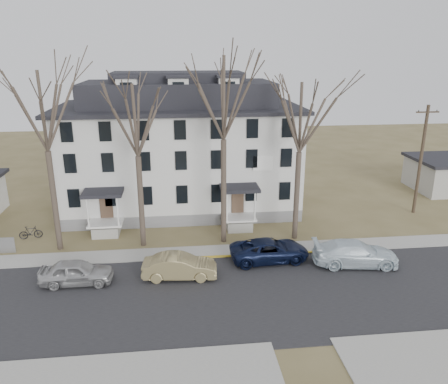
{
  "coord_description": "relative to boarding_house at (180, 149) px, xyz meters",
  "views": [
    {
      "loc": [
        -2.34,
        -20.31,
        13.86
      ],
      "look_at": [
        0.94,
        9.0,
        4.19
      ],
      "focal_mm": 35.0,
      "sensor_mm": 36.0,
      "label": 1
    }
  ],
  "objects": [
    {
      "name": "car_silver",
      "position": [
        -6.71,
        -13.43,
        -4.62
      ],
      "size": [
        4.46,
        1.84,
        1.51
      ],
      "primitive_type": "imported",
      "rotation": [
        0.0,
        0.0,
        1.56
      ],
      "color": "#AEAEAE",
      "rests_on": "ground"
    },
    {
      "name": "yellow_curb",
      "position": [
        7.0,
        -10.85,
        -5.38
      ],
      "size": [
        14.0,
        0.25,
        0.06
      ],
      "primitive_type": "cube",
      "color": "gold",
      "rests_on": "ground"
    },
    {
      "name": "main_road",
      "position": [
        2.0,
        -15.95,
        -5.38
      ],
      "size": [
        120.0,
        10.0,
        0.04
      ],
      "primitive_type": "cube",
      "color": "#27272A",
      "rests_on": "ground"
    },
    {
      "name": "ground",
      "position": [
        2.0,
        -17.95,
        -5.38
      ],
      "size": [
        120.0,
        120.0,
        0.0
      ],
      "primitive_type": "plane",
      "color": "olive",
      "rests_on": "ground"
    },
    {
      "name": "far_sidewalk",
      "position": [
        2.0,
        -9.95,
        -5.38
      ],
      "size": [
        120.0,
        2.0,
        0.08
      ],
      "primitive_type": "cube",
      "color": "#A09F97",
      "rests_on": "ground"
    },
    {
      "name": "tree_mid_left",
      "position": [
        -3.0,
        -8.15,
        4.22
      ],
      "size": [
        7.8,
        7.8,
        12.74
      ],
      "color": "#473B31",
      "rests_on": "ground"
    },
    {
      "name": "car_navy",
      "position": [
        5.76,
        -11.68,
        -4.63
      ],
      "size": [
        5.51,
        2.79,
        1.49
      ],
      "primitive_type": "imported",
      "rotation": [
        0.0,
        0.0,
        1.63
      ],
      "color": "black",
      "rests_on": "ground"
    },
    {
      "name": "car_tan",
      "position": [
        -0.38,
        -13.4,
        -4.61
      ],
      "size": [
        4.78,
        1.97,
        1.54
      ],
      "primitive_type": "imported",
      "rotation": [
        0.0,
        0.0,
        1.5
      ],
      "color": "#8F8053",
      "rests_on": "ground"
    },
    {
      "name": "tree_mid_right",
      "position": [
        8.5,
        -8.15,
        4.22
      ],
      "size": [
        7.8,
        7.8,
        12.74
      ],
      "color": "#473B31",
      "rests_on": "ground"
    },
    {
      "name": "bicycle_right",
      "position": [
        -11.62,
        -6.14,
        -4.87
      ],
      "size": [
        1.75,
        0.77,
        1.02
      ],
      "primitive_type": "imported",
      "rotation": [
        0.0,
        0.0,
        1.75
      ],
      "color": "black",
      "rests_on": "ground"
    },
    {
      "name": "boarding_house",
      "position": [
        0.0,
        0.0,
        0.0
      ],
      "size": [
        20.8,
        12.36,
        12.05
      ],
      "color": "slate",
      "rests_on": "ground"
    },
    {
      "name": "utility_pole_far",
      "position": [
        20.5,
        -3.95,
        -0.47
      ],
      "size": [
        2.0,
        0.28,
        9.5
      ],
      "color": "#3D3023",
      "rests_on": "ground"
    },
    {
      "name": "tree_far_left",
      "position": [
        -9.0,
        -8.15,
        4.96
      ],
      "size": [
        8.4,
        8.4,
        13.72
      ],
      "color": "#473B31",
      "rests_on": "ground"
    },
    {
      "name": "bicycle_left",
      "position": [
        -6.22,
        -5.89,
        -4.9
      ],
      "size": [
        1.93,
        1.09,
        0.96
      ],
      "primitive_type": "imported",
      "rotation": [
        0.0,
        0.0,
        1.31
      ],
      "color": "black",
      "rests_on": "ground"
    },
    {
      "name": "tree_center",
      "position": [
        3.0,
        -8.15,
        5.71
      ],
      "size": [
        9.0,
        9.0,
        14.7
      ],
      "color": "#473B31",
      "rests_on": "ground"
    },
    {
      "name": "car_white",
      "position": [
        11.36,
        -12.93,
        -4.56
      ],
      "size": [
        5.89,
        2.96,
        1.64
      ],
      "primitive_type": "imported",
      "rotation": [
        0.0,
        0.0,
        1.45
      ],
      "color": "silver",
      "rests_on": "ground"
    }
  ]
}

